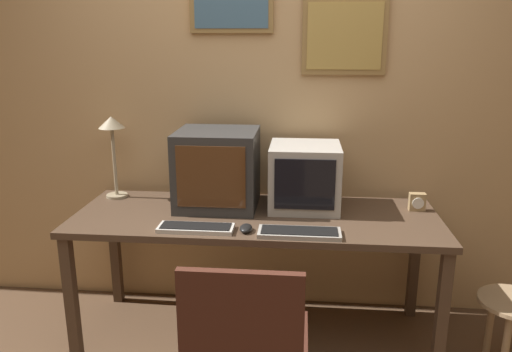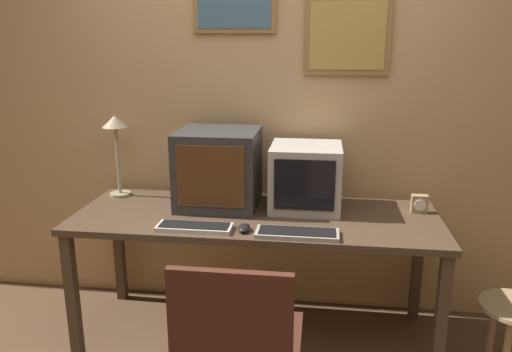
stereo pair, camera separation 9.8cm
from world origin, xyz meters
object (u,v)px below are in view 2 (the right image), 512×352
keyboard_side (297,233)px  desk_clock (419,204)px  monitor_right (306,177)px  keyboard_main (194,227)px  desk_lamp (116,134)px  mouse_near_keyboard (244,228)px  monitor_left (219,168)px

keyboard_side → desk_clock: (0.65, 0.43, 0.04)m
monitor_right → keyboard_main: 0.71m
desk_clock → desk_lamp: size_ratio=0.20×
keyboard_main → mouse_near_keyboard: 0.25m
keyboard_main → desk_clock: 1.24m
desk_clock → mouse_near_keyboard: bearing=-156.3°
keyboard_side → desk_clock: desk_clock is taller
desk_lamp → mouse_near_keyboard: bearing=-30.1°
monitor_right → keyboard_side: size_ratio=0.97×
monitor_right → desk_lamp: (-1.14, 0.08, 0.20)m
keyboard_main → monitor_left: bearing=83.2°
monitor_left → monitor_right: (0.49, 0.02, -0.04)m
monitor_right → monitor_left: bearing=-177.5°
monitor_left → keyboard_main: 0.45m
monitor_right → desk_clock: bearing=-0.7°
keyboard_side → desk_lamp: (-1.12, 0.52, 0.37)m
monitor_left → mouse_near_keyboard: bearing=-62.2°
monitor_right → mouse_near_keyboard: 0.53m
monitor_right → desk_clock: monitor_right is taller
keyboard_main → keyboard_side: size_ratio=0.94×
keyboard_main → keyboard_side: bearing=-1.7°
desk_lamp → monitor_right: bearing=-4.0°
desk_clock → monitor_right: bearing=179.3°
monitor_right → mouse_near_keyboard: monitor_right is taller
keyboard_side → monitor_left: bearing=138.8°
monitor_left → desk_clock: 1.14m
monitor_left → mouse_near_keyboard: (0.21, -0.39, -0.20)m
desk_clock → keyboard_main: bearing=-160.6°
keyboard_main → keyboard_side: (0.52, -0.02, 0.00)m
monitor_left → keyboard_side: 0.66m
mouse_near_keyboard → desk_lamp: size_ratio=0.21×
mouse_near_keyboard → desk_lamp: bearing=149.9°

